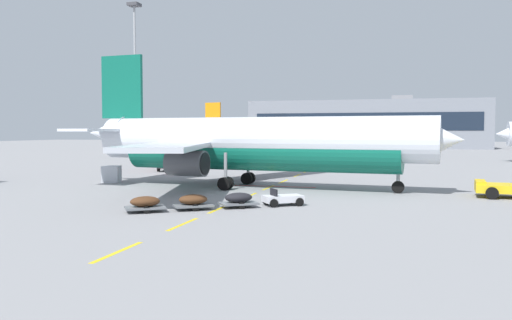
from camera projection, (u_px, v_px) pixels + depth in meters
The scene contains 9 objects.
ground at pixel (501, 176), 59.49m from camera, with size 400.00×400.00×0.00m, color gray.
apron_paint_markings at pixel (302, 173), 62.34m from camera, with size 8.00×94.44×0.01m.
airliner_foreground at pixel (252, 143), 46.75m from camera, with size 34.82×34.48×12.20m.
airliner_mid_left at pixel (171, 136), 129.88m from camera, with size 32.42×31.54×11.52m.
fuel_service_truck at pixel (171, 157), 67.30m from camera, with size 4.19×7.39×3.14m.
baggage_train at pixel (217, 200), 34.15m from camera, with size 10.42×7.72×1.14m.
uld_cargo_container at pixel (111, 174), 51.58m from camera, with size 1.94×1.91×1.60m.
apron_light_mast_near at pixel (135, 64), 86.52m from camera, with size 1.80×1.80×25.61m.
terminal_satellite at pixel (367, 124), 160.61m from camera, with size 67.73×24.06×15.39m.
Camera 1 is at (29.22, -24.44, 4.99)m, focal length 37.41 mm.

